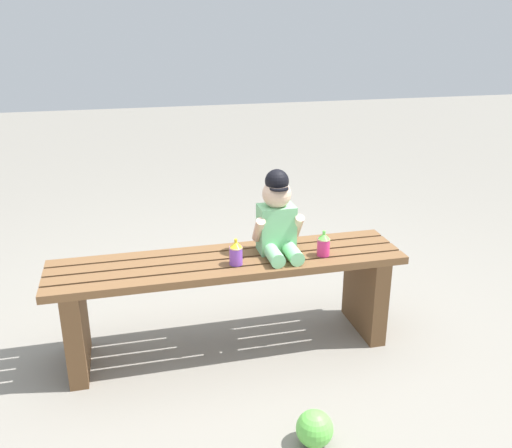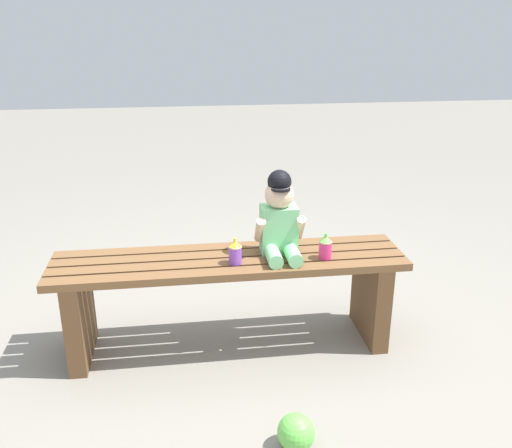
% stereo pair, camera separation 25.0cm
% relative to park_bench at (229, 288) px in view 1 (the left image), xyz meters
% --- Properties ---
extents(ground_plane, '(16.00, 16.00, 0.00)m').
position_rel_park_bench_xyz_m(ground_plane, '(0.00, 0.00, -0.32)').
color(ground_plane, gray).
extents(park_bench, '(1.65, 0.37, 0.47)m').
position_rel_park_bench_xyz_m(park_bench, '(0.00, 0.00, 0.00)').
color(park_bench, brown).
rests_on(park_bench, ground_plane).
extents(child_figure, '(0.23, 0.27, 0.40)m').
position_rel_park_bench_xyz_m(child_figure, '(0.24, 0.02, 0.33)').
color(child_figure, '#7FCC8C').
rests_on(child_figure, park_bench).
extents(sippy_cup_left, '(0.06, 0.06, 0.12)m').
position_rel_park_bench_xyz_m(sippy_cup_left, '(0.02, -0.07, 0.21)').
color(sippy_cup_left, '#8C4CCC').
rests_on(sippy_cup_left, park_bench).
extents(sippy_cup_right, '(0.06, 0.06, 0.12)m').
position_rel_park_bench_xyz_m(sippy_cup_right, '(0.44, -0.07, 0.21)').
color(sippy_cup_right, '#E5337F').
rests_on(sippy_cup_right, park_bench).
extents(toy_ball, '(0.14, 0.14, 0.14)m').
position_rel_park_bench_xyz_m(toy_ball, '(0.18, -0.74, -0.25)').
color(toy_ball, '#66CC4C').
rests_on(toy_ball, ground_plane).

